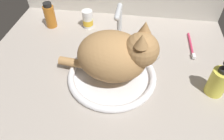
{
  "coord_description": "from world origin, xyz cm",
  "views": [
    {
      "loc": [
        10.91,
        -60.7,
        60.77
      ],
      "look_at": [
        3.0,
        -7.9,
        7.0
      ],
      "focal_mm": 33.25,
      "sensor_mm": 36.0,
      "label": 1
    }
  ],
  "objects_px": {
    "pill_bottle": "(88,20)",
    "cat": "(118,55)",
    "amber_bottle": "(50,16)",
    "faucet": "(119,31)",
    "soap_pump_bottle": "(218,81)",
    "sink_basin": "(112,75)",
    "toothbrush": "(191,46)"
  },
  "relations": [
    {
      "from": "toothbrush",
      "to": "faucet",
      "type": "bearing_deg",
      "value": -173.03
    },
    {
      "from": "faucet",
      "to": "toothbrush",
      "type": "relative_size",
      "value": 1.1
    },
    {
      "from": "faucet",
      "to": "toothbrush",
      "type": "height_order",
      "value": "faucet"
    },
    {
      "from": "amber_bottle",
      "to": "sink_basin",
      "type": "bearing_deg",
      "value": -41.05
    },
    {
      "from": "cat",
      "to": "amber_bottle",
      "type": "height_order",
      "value": "cat"
    },
    {
      "from": "sink_basin",
      "to": "toothbrush",
      "type": "bearing_deg",
      "value": 36.22
    },
    {
      "from": "faucet",
      "to": "pill_bottle",
      "type": "relative_size",
      "value": 2.25
    },
    {
      "from": "sink_basin",
      "to": "pill_bottle",
      "type": "relative_size",
      "value": 3.74
    },
    {
      "from": "pill_bottle",
      "to": "cat",
      "type": "bearing_deg",
      "value": -59.99
    },
    {
      "from": "toothbrush",
      "to": "soap_pump_bottle",
      "type": "bearing_deg",
      "value": -79.19
    },
    {
      "from": "cat",
      "to": "pill_bottle",
      "type": "relative_size",
      "value": 4.13
    },
    {
      "from": "amber_bottle",
      "to": "cat",
      "type": "bearing_deg",
      "value": -39.69
    },
    {
      "from": "soap_pump_bottle",
      "to": "cat",
      "type": "bearing_deg",
      "value": 177.68
    },
    {
      "from": "cat",
      "to": "pill_bottle",
      "type": "distance_m",
      "value": 0.38
    },
    {
      "from": "soap_pump_bottle",
      "to": "sink_basin",
      "type": "bearing_deg",
      "value": 177.48
    },
    {
      "from": "faucet",
      "to": "soap_pump_bottle",
      "type": "relative_size",
      "value": 1.35
    },
    {
      "from": "soap_pump_bottle",
      "to": "faucet",
      "type": "bearing_deg",
      "value": 150.11
    },
    {
      "from": "faucet",
      "to": "amber_bottle",
      "type": "xyz_separation_m",
      "value": [
        -0.35,
        0.11,
        -0.02
      ]
    },
    {
      "from": "faucet",
      "to": "amber_bottle",
      "type": "bearing_deg",
      "value": 162.67
    },
    {
      "from": "faucet",
      "to": "toothbrush",
      "type": "xyz_separation_m",
      "value": [
        0.32,
        0.04,
        -0.07
      ]
    },
    {
      "from": "sink_basin",
      "to": "pill_bottle",
      "type": "distance_m",
      "value": 0.36
    },
    {
      "from": "sink_basin",
      "to": "faucet",
      "type": "relative_size",
      "value": 1.67
    },
    {
      "from": "sink_basin",
      "to": "soap_pump_bottle",
      "type": "distance_m",
      "value": 0.37
    },
    {
      "from": "sink_basin",
      "to": "cat",
      "type": "xyz_separation_m",
      "value": [
        0.02,
        -0.0,
        0.1
      ]
    },
    {
      "from": "sink_basin",
      "to": "soap_pump_bottle",
      "type": "height_order",
      "value": "soap_pump_bottle"
    },
    {
      "from": "soap_pump_bottle",
      "to": "pill_bottle",
      "type": "bearing_deg",
      "value": 147.75
    },
    {
      "from": "pill_bottle",
      "to": "toothbrush",
      "type": "xyz_separation_m",
      "value": [
        0.48,
        -0.09,
        -0.03
      ]
    },
    {
      "from": "cat",
      "to": "pill_bottle",
      "type": "height_order",
      "value": "cat"
    },
    {
      "from": "sink_basin",
      "to": "toothbrush",
      "type": "xyz_separation_m",
      "value": [
        0.32,
        0.23,
        -0.0
      ]
    },
    {
      "from": "faucet",
      "to": "cat",
      "type": "distance_m",
      "value": 0.2
    },
    {
      "from": "cat",
      "to": "soap_pump_bottle",
      "type": "distance_m",
      "value": 0.35
    },
    {
      "from": "sink_basin",
      "to": "amber_bottle",
      "type": "distance_m",
      "value": 0.46
    }
  ]
}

